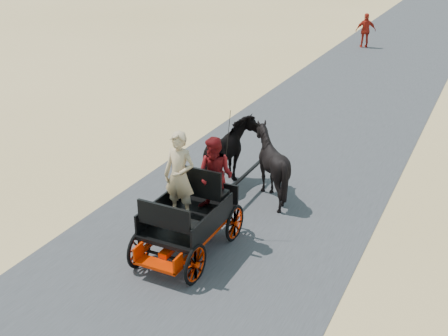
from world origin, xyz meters
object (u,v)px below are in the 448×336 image
at_px(horse_left, 229,156).
at_px(pedestrian, 366,30).
at_px(carriage, 189,235).
at_px(horse_right, 271,164).

distance_m(horse_left, pedestrian, 17.78).
height_order(carriage, horse_left, horse_left).
height_order(horse_right, pedestrian, pedestrian).
bearing_deg(horse_right, pedestrian, -83.76).
height_order(carriage, pedestrian, pedestrian).
bearing_deg(horse_right, horse_left, 0.00).
distance_m(carriage, horse_right, 3.09).
bearing_deg(pedestrian, horse_right, 74.27).
xyz_separation_m(carriage, pedestrian, (-1.39, 20.76, 0.50)).
xyz_separation_m(horse_right, pedestrian, (-1.94, 17.76, 0.01)).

